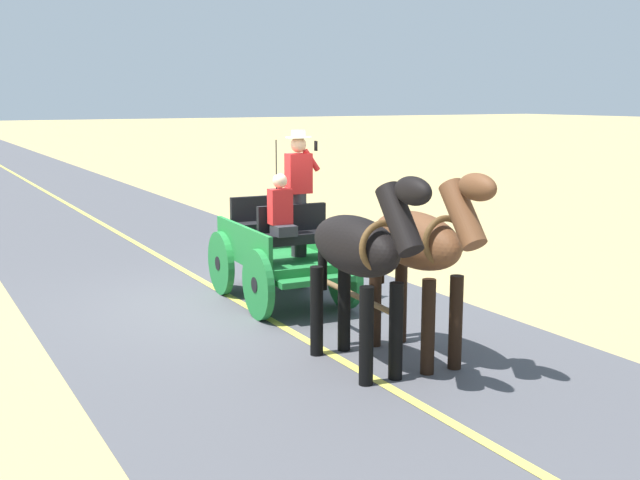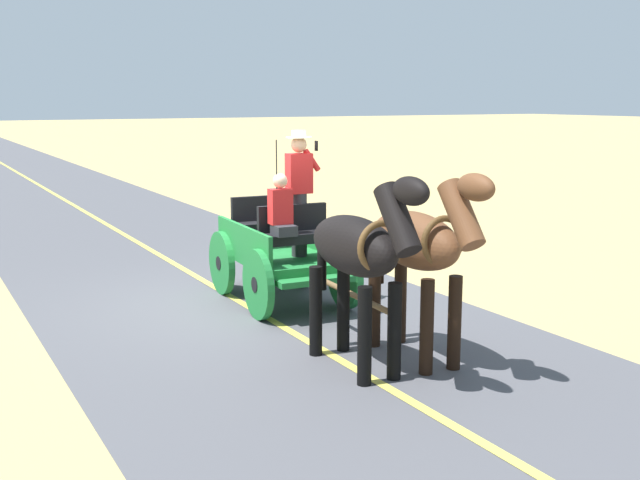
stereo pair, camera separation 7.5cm
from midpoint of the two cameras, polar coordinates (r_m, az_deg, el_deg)
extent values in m
plane|color=tan|center=(11.51, -5.97, -4.58)|extent=(200.00, 200.00, 0.00)
cube|color=#4C4C51|center=(11.51, -5.97, -4.56)|extent=(5.76, 160.00, 0.01)
cube|color=#DBCC4C|center=(11.51, -5.97, -4.53)|extent=(0.12, 160.00, 0.00)
cube|color=#1E7233|center=(11.45, -3.09, -1.23)|extent=(1.32, 2.26, 0.12)
cube|color=#1E7233|center=(11.62, -0.51, 0.37)|extent=(0.17, 2.09, 0.44)
cube|color=#1E7233|center=(11.19, -5.79, -0.07)|extent=(0.17, 2.09, 0.44)
cube|color=#1E7233|center=(10.38, -0.48, -2.98)|extent=(1.09, 0.30, 0.08)
cube|color=#1E7233|center=(12.58, -5.19, -1.04)|extent=(0.73, 0.24, 0.06)
cube|color=black|center=(10.83, -1.87, 0.17)|extent=(1.04, 0.41, 0.14)
cube|color=black|center=(10.96, -2.26, 1.45)|extent=(1.02, 0.13, 0.44)
cube|color=black|center=(11.83, -4.03, 1.01)|extent=(1.04, 0.41, 0.14)
cube|color=black|center=(11.96, -4.36, 2.17)|extent=(1.02, 0.13, 0.44)
cylinder|color=#1E7233|center=(11.07, 1.57, -2.57)|extent=(0.15, 0.96, 0.96)
cylinder|color=black|center=(11.07, 1.57, -2.57)|extent=(0.13, 0.22, 0.21)
cylinder|color=#1E7233|center=(10.56, -4.72, -3.24)|extent=(0.15, 0.96, 0.96)
cylinder|color=black|center=(10.56, -4.72, -3.24)|extent=(0.13, 0.22, 0.21)
cylinder|color=#1E7233|center=(12.43, -1.69, -1.14)|extent=(0.15, 0.96, 0.96)
cylinder|color=black|center=(12.43, -1.69, -1.14)|extent=(0.13, 0.22, 0.21)
cylinder|color=#1E7233|center=(11.97, -7.38, -1.67)|extent=(0.15, 0.96, 0.96)
cylinder|color=black|center=(11.97, -7.38, -1.67)|extent=(0.13, 0.22, 0.21)
cylinder|color=brown|center=(9.52, 2.05, -3.91)|extent=(0.18, 2.00, 0.07)
cylinder|color=black|center=(10.61, -3.38, 3.76)|extent=(0.02, 0.02, 1.30)
cylinder|color=#2D2D33|center=(11.12, -1.74, 1.11)|extent=(0.22, 0.22, 0.90)
cube|color=red|center=(11.03, -1.76, 4.86)|extent=(0.35, 0.24, 0.56)
sphere|color=tan|center=(10.99, -1.78, 6.93)|extent=(0.22, 0.22, 0.22)
cylinder|color=beige|center=(10.99, -1.78, 7.45)|extent=(0.36, 0.36, 0.01)
cylinder|color=beige|center=(10.99, -1.78, 7.71)|extent=(0.20, 0.20, 0.10)
cylinder|color=red|center=(11.05, -0.83, 5.81)|extent=(0.26, 0.09, 0.32)
cube|color=black|center=(11.04, -0.50, 6.85)|extent=(0.02, 0.07, 0.14)
cube|color=#2D2D33|center=(10.60, -2.85, 0.70)|extent=(0.30, 0.33, 0.14)
cube|color=red|center=(10.66, -3.12, 2.44)|extent=(0.31, 0.22, 0.48)
sphere|color=beige|center=(10.62, -3.13, 4.31)|extent=(0.20, 0.20, 0.20)
ellipsoid|color=brown|center=(8.87, 6.68, 0.00)|extent=(0.60, 1.58, 0.64)
cylinder|color=black|center=(8.73, 9.57, -5.93)|extent=(0.15, 0.15, 1.05)
cylinder|color=black|center=(8.53, 7.59, -6.28)|extent=(0.15, 0.15, 1.05)
cylinder|color=black|center=(9.59, 5.66, -4.36)|extent=(0.15, 0.15, 1.05)
cylinder|color=black|center=(9.41, 3.79, -4.63)|extent=(0.15, 0.15, 1.05)
cylinder|color=brown|center=(8.13, 10.05, 1.83)|extent=(0.28, 0.66, 0.73)
ellipsoid|color=brown|center=(7.92, 11.08, 3.79)|extent=(0.24, 0.55, 0.28)
cube|color=black|center=(8.14, 9.97, 2.10)|extent=(0.07, 0.50, 0.56)
cylinder|color=black|center=(9.54, 4.16, -1.08)|extent=(0.11, 0.11, 0.70)
torus|color=brown|center=(8.41, 8.76, -0.05)|extent=(0.55, 0.09, 0.55)
ellipsoid|color=black|center=(8.49, 2.31, -0.40)|extent=(0.58, 1.57, 0.64)
cylinder|color=black|center=(8.33, 5.27, -6.62)|extent=(0.15, 0.15, 1.05)
cylinder|color=black|center=(8.15, 3.11, -6.99)|extent=(0.15, 0.15, 1.05)
cylinder|color=black|center=(9.23, 1.53, -4.90)|extent=(0.15, 0.15, 1.05)
cylinder|color=black|center=(9.06, -0.48, -5.19)|extent=(0.15, 0.15, 1.05)
cylinder|color=black|center=(7.72, 5.50, 1.50)|extent=(0.27, 0.65, 0.73)
ellipsoid|color=black|center=(7.50, 6.47, 3.56)|extent=(0.23, 0.54, 0.28)
cube|color=black|center=(7.73, 5.42, 1.78)|extent=(0.07, 0.50, 0.56)
cylinder|color=black|center=(9.18, -0.05, -1.49)|extent=(0.11, 0.11, 0.70)
torus|color=brown|center=(8.02, 4.29, -0.47)|extent=(0.55, 0.08, 0.55)
camera|label=1|loc=(0.04, -90.21, -0.04)|focal=44.11mm
camera|label=2|loc=(0.04, 89.79, 0.04)|focal=44.11mm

